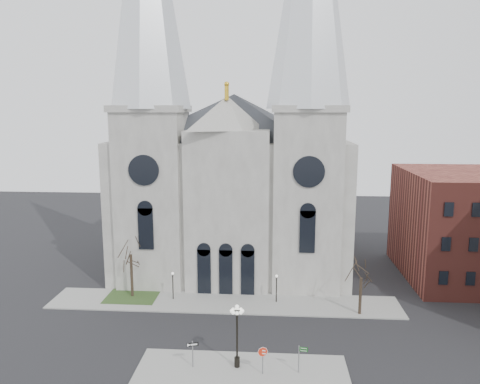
# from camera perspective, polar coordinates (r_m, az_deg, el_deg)

# --- Properties ---
(ground) EXTENTS (160.00, 160.00, 0.00)m
(ground) POSITION_cam_1_polar(r_m,az_deg,el_deg) (45.40, -3.51, -18.91)
(ground) COLOR black
(ground) RESTS_ON ground
(sidewalk_near) EXTENTS (18.00, 10.00, 0.14)m
(sidewalk_near) POSITION_cam_1_polar(r_m,az_deg,el_deg) (40.82, 0.01, -22.41)
(sidewalk_near) COLOR gray
(sidewalk_near) RESTS_ON ground
(sidewalk_far) EXTENTS (40.00, 6.00, 0.14)m
(sidewalk_far) POSITION_cam_1_polar(r_m,az_deg,el_deg) (55.18, -1.98, -13.32)
(sidewalk_far) COLOR gray
(sidewalk_far) RESTS_ON ground
(grass_patch) EXTENTS (6.00, 5.00, 0.18)m
(grass_patch) POSITION_cam_1_polar(r_m,az_deg,el_deg) (58.18, -12.97, -12.29)
(grass_patch) COLOR #26411C
(grass_patch) RESTS_ON ground
(cathedral) EXTENTS (33.00, 26.66, 54.00)m
(cathedral) POSITION_cam_1_polar(r_m,az_deg,el_deg) (62.52, -0.94, 6.88)
(cathedral) COLOR gray
(cathedral) RESTS_ON ground
(bg_building_brick) EXTENTS (14.00, 18.00, 14.00)m
(bg_building_brick) POSITION_cam_1_polar(r_m,az_deg,el_deg) (67.76, 25.25, -3.67)
(bg_building_brick) COLOR maroon
(bg_building_brick) RESTS_ON ground
(tree_left) EXTENTS (3.20, 3.20, 7.50)m
(tree_left) POSITION_cam_1_polar(r_m,az_deg,el_deg) (56.34, -13.19, -7.11)
(tree_left) COLOR black
(tree_left) RESTS_ON ground
(tree_right) EXTENTS (3.20, 3.20, 6.00)m
(tree_right) POSITION_cam_1_polar(r_m,az_deg,el_deg) (52.30, 14.57, -9.82)
(tree_right) COLOR black
(tree_right) RESTS_ON ground
(ped_lamp_left) EXTENTS (0.32, 0.32, 3.26)m
(ped_lamp_left) POSITION_cam_1_polar(r_m,az_deg,el_deg) (55.69, -8.20, -10.68)
(ped_lamp_left) COLOR black
(ped_lamp_left) RESTS_ON sidewalk_far
(ped_lamp_right) EXTENTS (0.32, 0.32, 3.26)m
(ped_lamp_right) POSITION_cam_1_polar(r_m,az_deg,el_deg) (54.51, 4.47, -11.08)
(ped_lamp_right) COLOR black
(ped_lamp_right) RESTS_ON sidewalk_far
(stop_sign) EXTENTS (0.88, 0.13, 2.44)m
(stop_sign) POSITION_cam_1_polar(r_m,az_deg,el_deg) (41.17, 2.79, -19.18)
(stop_sign) COLOR slate
(stop_sign) RESTS_ON sidewalk_near
(globe_lamp) EXTENTS (1.31, 1.31, 5.66)m
(globe_lamp) POSITION_cam_1_polar(r_m,az_deg,el_deg) (41.24, -0.37, -16.26)
(globe_lamp) COLOR black
(globe_lamp) RESTS_ON sidewalk_near
(one_way_sign) EXTENTS (1.00, 0.33, 2.36)m
(one_way_sign) POSITION_cam_1_polar(r_m,az_deg,el_deg) (42.34, -5.80, -18.59)
(one_way_sign) COLOR slate
(one_way_sign) RESTS_ON sidewalk_near
(street_name_sign) EXTENTS (0.77, 0.18, 2.44)m
(street_name_sign) POSITION_cam_1_polar(r_m,az_deg,el_deg) (41.72, 7.31, -19.33)
(street_name_sign) COLOR slate
(street_name_sign) RESTS_ON sidewalk_near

